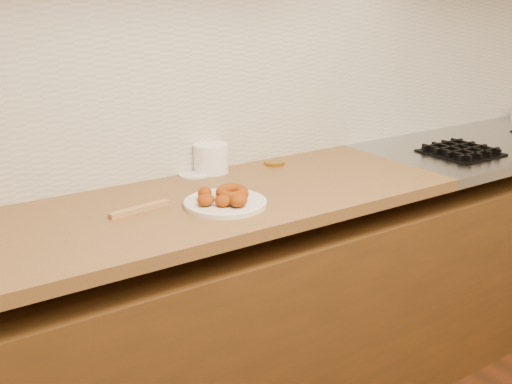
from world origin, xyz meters
The scene contains 13 objects.
wall_back centered at (0.00, 2.00, 1.35)m, with size 4.00×0.02×2.70m, color #B7AC8E.
base_cabinet centered at (0.00, 1.69, 0.39)m, with size 3.60×0.60×0.77m, color #583413.
butcher_block centered at (-0.65, 1.69, 0.88)m, with size 2.30×0.62×0.04m, color brown.
stovetop centered at (1.15, 1.69, 0.88)m, with size 1.30×0.62×0.04m, color #9EA0A5.
backsplash centered at (0.00, 1.99, 1.20)m, with size 3.60×0.02×0.60m, color beige.
burner_grates centered at (1.13, 1.61, 0.91)m, with size 0.91×0.26×0.03m.
donut_plate centered at (-0.32, 1.61, 0.91)m, with size 0.25×0.25×0.01m, color silver.
ring_donut centered at (-0.29, 1.61, 0.93)m, with size 0.10×0.10×0.04m, color #813F0D.
fried_dough_chunks centered at (-0.35, 1.58, 0.93)m, with size 0.16×0.18×0.04m.
plastic_tub centered at (-0.17, 1.94, 0.95)m, with size 0.13×0.13×0.10m, color white.
tub_lid centered at (-0.24, 1.94, 0.90)m, with size 0.11×0.11×0.01m, color silver.
brass_jar_lid centered at (0.07, 1.90, 0.91)m, with size 0.08×0.08×0.01m, color #AD7F23.
wooden_utensil centered at (-0.56, 1.70, 0.91)m, with size 0.20×0.02×0.02m, color #A57748.
Camera 1 is at (-1.20, 0.12, 1.52)m, focal length 42.00 mm.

